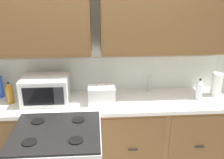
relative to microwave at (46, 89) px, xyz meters
name	(u,v)px	position (x,y,z in m)	size (l,w,h in m)	color
wall_unit	(96,29)	(0.55, 0.19, 0.60)	(4.06, 0.40, 2.51)	silver
counter_run	(98,135)	(0.55, -0.01, -0.58)	(2.89, 0.64, 0.91)	black
microwave	(46,89)	(0.00, 0.00, 0.00)	(0.48, 0.37, 0.28)	white
toaster	(102,95)	(0.59, -0.09, -0.04)	(0.28, 0.18, 0.19)	white
sink_faucet	(149,83)	(1.16, 0.20, -0.04)	(0.02, 0.02, 0.20)	#B2B5BA
paper_towel_roll	(216,84)	(1.89, 0.05, -0.01)	(0.12, 0.12, 0.26)	white
bottle_amber	(10,93)	(-0.37, -0.01, -0.02)	(0.07, 0.07, 0.24)	#9E6619
bottle_clear	(199,89)	(1.66, -0.05, -0.02)	(0.07, 0.07, 0.24)	silver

